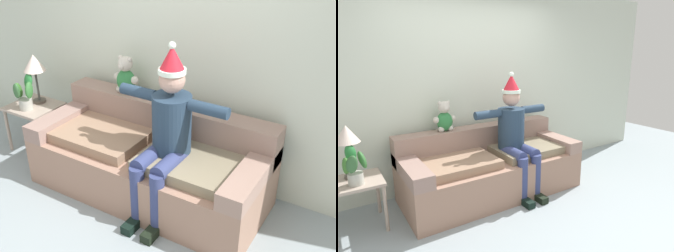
# 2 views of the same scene
# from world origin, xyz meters

# --- Properties ---
(back_wall) EXTENTS (7.00, 0.10, 2.70)m
(back_wall) POSITION_xyz_m (0.00, 1.55, 1.35)
(back_wall) COLOR silver
(back_wall) RESTS_ON ground_plane
(couch) EXTENTS (2.24, 0.94, 0.83)m
(couch) POSITION_xyz_m (0.00, 1.00, 0.33)
(couch) COLOR #9C7662
(couch) RESTS_ON ground_plane
(person_seated) EXTENTS (1.02, 0.77, 1.55)m
(person_seated) POSITION_xyz_m (0.27, 0.83, 0.79)
(person_seated) COLOR #25394F
(person_seated) RESTS_ON ground_plane
(teddy_bear) EXTENTS (0.29, 0.17, 0.38)m
(teddy_bear) POSITION_xyz_m (-0.48, 1.30, 1.00)
(teddy_bear) COLOR #2D793E
(teddy_bear) RESTS_ON couch
(side_table) EXTENTS (0.53, 0.49, 0.53)m
(side_table) POSITION_xyz_m (-1.57, 1.02, 0.45)
(side_table) COLOR tan
(side_table) RESTS_ON ground_plane
(table_lamp) EXTENTS (0.24, 0.24, 0.55)m
(table_lamp) POSITION_xyz_m (-1.57, 1.12, 0.97)
(table_lamp) COLOR #4C433B
(table_lamp) RESTS_ON side_table
(potted_plant) EXTENTS (0.24, 0.28, 0.39)m
(potted_plant) POSITION_xyz_m (-1.56, 0.92, 0.71)
(potted_plant) COLOR #B0B1A4
(potted_plant) RESTS_ON side_table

